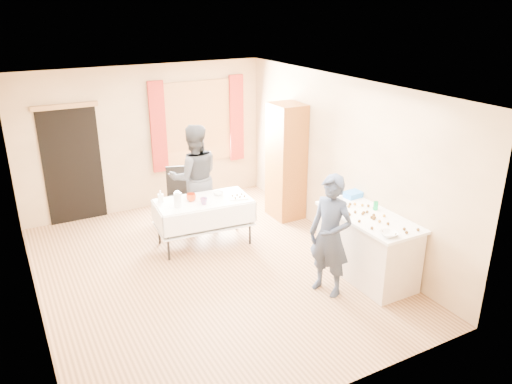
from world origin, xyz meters
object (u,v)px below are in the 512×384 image
chair (179,205)px  counter (367,246)px  cabinet (286,162)px  woman (195,177)px  party_table (204,218)px  girl (330,236)px

chair → counter: bearing=-43.9°
cabinet → counter: (-0.10, -2.31, -0.56)m
counter → chair: size_ratio=1.61×
chair → woman: size_ratio=0.53×
party_table → chair: (-0.02, 1.07, -0.17)m
girl → woman: (-0.77, 2.71, 0.08)m
counter → chair: bearing=118.3°
party_table → chair: chair is taller
girl → chair: bearing=174.9°
cabinet → woman: (-1.58, 0.31, -0.12)m
girl → cabinet: bearing=139.8°
cabinet → party_table: (-1.71, -0.35, -0.56)m
cabinet → chair: (-1.73, 0.72, -0.73)m
party_table → woman: 0.80m
girl → woman: woman is taller
girl → party_table: bearing=-177.8°
cabinet → girl: cabinet is taller
counter → party_table: (-1.61, 1.95, -0.01)m
chair → woman: (0.15, -0.42, 0.61)m
cabinet → party_table: 1.84m
party_table → chair: 1.09m
counter → girl: 0.80m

